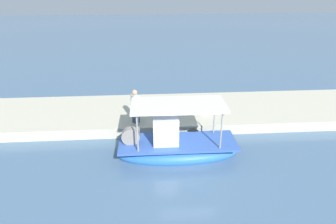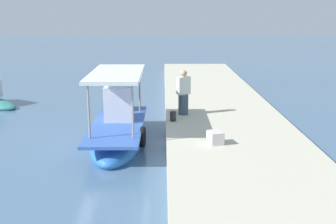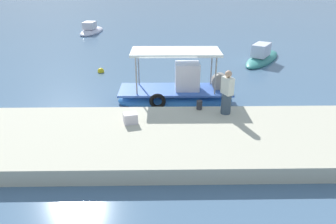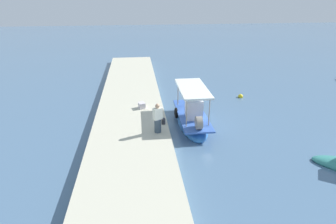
{
  "view_description": "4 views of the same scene",
  "coord_description": "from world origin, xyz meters",
  "px_view_note": "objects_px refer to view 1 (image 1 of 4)",
  "views": [
    {
      "loc": [
        1.62,
        10.89,
        7.32
      ],
      "look_at": [
        0.63,
        -2.71,
        1.02
      ],
      "focal_mm": 30.66,
      "sensor_mm": 36.0,
      "label": 1
    },
    {
      "loc": [
        -13.99,
        -1.8,
        4.7
      ],
      "look_at": [
        -0.07,
        -1.96,
        1.24
      ],
      "focal_mm": 44.83,
      "sensor_mm": 36.0,
      "label": 2
    },
    {
      "loc": [
        -0.22,
        -14.27,
        5.89
      ],
      "look_at": [
        -0.02,
        -2.78,
        0.7
      ],
      "focal_mm": 33.95,
      "sensor_mm": 36.0,
      "label": 3
    },
    {
      "loc": [
        16.56,
        -3.68,
        8.13
      ],
      "look_at": [
        0.25,
        -1.75,
        0.89
      ],
      "focal_mm": 29.27,
      "sensor_mm": 36.0,
      "label": 4
    }
  ],
  "objects_px": {
    "main_fishing_boat": "(176,146)",
    "fisherman_near_bollard": "(135,108)",
    "mooring_bollard": "(156,122)",
    "cargo_crate": "(204,110)"
  },
  "relations": [
    {
      "from": "main_fishing_boat",
      "to": "fisherman_near_bollard",
      "type": "distance_m",
      "value": 3.16
    },
    {
      "from": "mooring_bollard",
      "to": "cargo_crate",
      "type": "bearing_deg",
      "value": -155.26
    },
    {
      "from": "main_fishing_boat",
      "to": "mooring_bollard",
      "type": "bearing_deg",
      "value": -67.18
    },
    {
      "from": "main_fishing_boat",
      "to": "cargo_crate",
      "type": "relative_size",
      "value": 10.72
    },
    {
      "from": "fisherman_near_bollard",
      "to": "mooring_bollard",
      "type": "relative_size",
      "value": 4.81
    },
    {
      "from": "fisherman_near_bollard",
      "to": "mooring_bollard",
      "type": "bearing_deg",
      "value": 156.88
    },
    {
      "from": "mooring_bollard",
      "to": "cargo_crate",
      "type": "height_order",
      "value": "cargo_crate"
    },
    {
      "from": "fisherman_near_bollard",
      "to": "mooring_bollard",
      "type": "xyz_separation_m",
      "value": [
        -1.02,
        0.43,
        -0.63
      ]
    },
    {
      "from": "fisherman_near_bollard",
      "to": "mooring_bollard",
      "type": "distance_m",
      "value": 1.27
    },
    {
      "from": "fisherman_near_bollard",
      "to": "cargo_crate",
      "type": "height_order",
      "value": "fisherman_near_bollard"
    }
  ]
}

